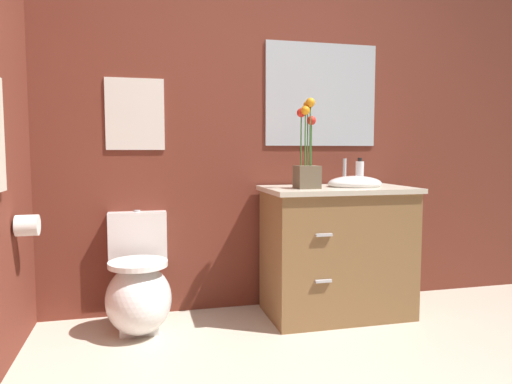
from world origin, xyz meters
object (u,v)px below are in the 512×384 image
vanity_cabinet (337,249)px  flower_vase (307,160)px  wall_mirror (321,95)px  soap_bottle (360,173)px  wall_poster (135,114)px  toilet (139,290)px  toilet_paper_roll (27,225)px

vanity_cabinet → flower_vase: bearing=-165.8°
vanity_cabinet → wall_mirror: 1.06m
wall_mirror → flower_vase: bearing=-123.2°
vanity_cabinet → soap_bottle: size_ratio=5.49×
flower_vase → wall_poster: (-1.02, 0.35, 0.29)m
toilet → flower_vase: (1.02, -0.09, 0.76)m
flower_vase → soap_bottle: bearing=23.2°
vanity_cabinet → wall_poster: bearing=166.8°
toilet → flower_vase: bearing=-4.8°
toilet → vanity_cabinet: 1.27m
wall_poster → soap_bottle: bearing=-6.2°
vanity_cabinet → toilet_paper_roll: vanity_cabinet is taller
wall_poster → wall_mirror: 1.26m
wall_poster → toilet: bearing=-90.0°
flower_vase → wall_poster: size_ratio=1.23×
toilet → vanity_cabinet: bearing=-1.2°
toilet → toilet_paper_roll: size_ratio=6.27×
vanity_cabinet → wall_mirror: bearing=90.5°
soap_bottle → wall_poster: wall_poster is taller
flower_vase → wall_mirror: size_ratio=0.69×
vanity_cabinet → flower_vase: flower_vase is taller
toilet → wall_poster: wall_poster is taller
vanity_cabinet → wall_mirror: (-0.00, 0.29, 1.02)m
wall_poster → wall_mirror: size_ratio=0.56×
flower_vase → wall_mirror: (0.23, 0.35, 0.44)m
toilet → wall_poster: bearing=90.0°
wall_mirror → toilet_paper_roll: bearing=-165.5°
soap_bottle → wall_mirror: size_ratio=0.23×
flower_vase → soap_bottle: (0.45, 0.19, -0.09)m
vanity_cabinet → wall_poster: wall_poster is taller
wall_poster → vanity_cabinet: bearing=-13.2°
wall_mirror → vanity_cabinet: bearing=-89.5°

